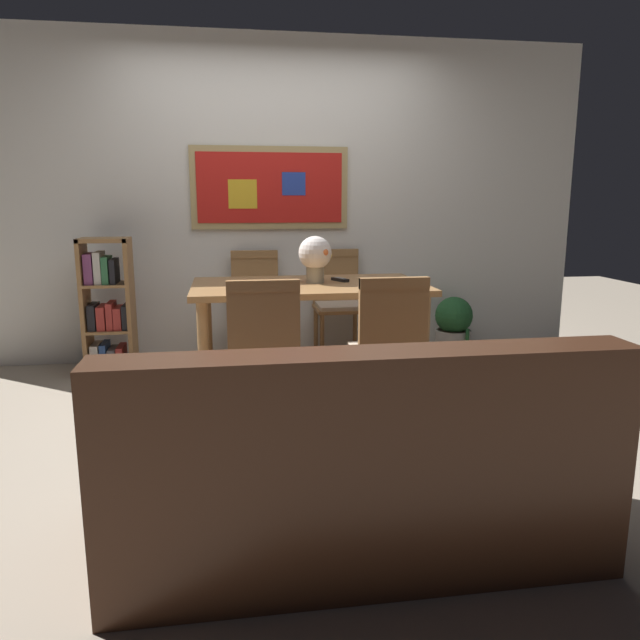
{
  "coord_description": "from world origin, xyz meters",
  "views": [
    {
      "loc": [
        -0.41,
        -3.49,
        1.32
      ],
      "look_at": [
        0.1,
        -0.22,
        0.65
      ],
      "focal_mm": 33.58,
      "sensor_mm": 36.0,
      "label": 1
    }
  ],
  "objects_px": {
    "dining_chair_far_right": "(338,295)",
    "tv_remote": "(340,280)",
    "dining_chair_near_right": "(388,341)",
    "bookshelf": "(108,311)",
    "leather_couch": "(355,470)",
    "flower_vase": "(315,256)",
    "dining_table": "(309,297)",
    "dining_chair_near_left": "(263,346)",
    "potted_ivy": "(453,327)",
    "dining_chair_far_left": "(256,298)"
  },
  "relations": [
    {
      "from": "dining_chair_near_right",
      "to": "bookshelf",
      "type": "distance_m",
      "value": 2.31
    },
    {
      "from": "dining_chair_far_right",
      "to": "tv_remote",
      "type": "bearing_deg",
      "value": -99.3
    },
    {
      "from": "potted_ivy",
      "to": "flower_vase",
      "type": "bearing_deg",
      "value": -151.94
    },
    {
      "from": "dining_chair_near_left",
      "to": "potted_ivy",
      "type": "xyz_separation_m",
      "value": [
        1.7,
        1.55,
        -0.28
      ]
    },
    {
      "from": "dining_chair_near_left",
      "to": "flower_vase",
      "type": "bearing_deg",
      "value": 64.35
    },
    {
      "from": "dining_chair_far_right",
      "to": "tv_remote",
      "type": "xyz_separation_m",
      "value": [
        -0.12,
        -0.73,
        0.23
      ]
    },
    {
      "from": "dining_chair_far_right",
      "to": "flower_vase",
      "type": "height_order",
      "value": "flower_vase"
    },
    {
      "from": "dining_table",
      "to": "bookshelf",
      "type": "bearing_deg",
      "value": 156.51
    },
    {
      "from": "dining_chair_near_left",
      "to": "flower_vase",
      "type": "relative_size",
      "value": 2.86
    },
    {
      "from": "leather_couch",
      "to": "bookshelf",
      "type": "distance_m",
      "value": 2.91
    },
    {
      "from": "flower_vase",
      "to": "dining_chair_near_left",
      "type": "bearing_deg",
      "value": -115.65
    },
    {
      "from": "dining_chair_near_right",
      "to": "flower_vase",
      "type": "xyz_separation_m",
      "value": [
        -0.28,
        0.87,
        0.4
      ]
    },
    {
      "from": "dining_chair_far_right",
      "to": "leather_couch",
      "type": "relative_size",
      "value": 0.51
    },
    {
      "from": "leather_couch",
      "to": "potted_ivy",
      "type": "distance_m",
      "value": 3.01
    },
    {
      "from": "dining_chair_far_left",
      "to": "flower_vase",
      "type": "xyz_separation_m",
      "value": [
        0.38,
        -0.76,
        0.4
      ]
    },
    {
      "from": "bookshelf",
      "to": "potted_ivy",
      "type": "relative_size",
      "value": 2.02
    },
    {
      "from": "dining_chair_near_left",
      "to": "flower_vase",
      "type": "distance_m",
      "value": 1.04
    },
    {
      "from": "dining_chair_near_left",
      "to": "dining_chair_near_right",
      "type": "relative_size",
      "value": 1.0
    },
    {
      "from": "dining_chair_far_right",
      "to": "bookshelf",
      "type": "xyz_separation_m",
      "value": [
        -1.8,
        -0.19,
        -0.05
      ]
    },
    {
      "from": "dining_chair_near_left",
      "to": "leather_couch",
      "type": "distance_m",
      "value": 1.16
    },
    {
      "from": "potted_ivy",
      "to": "dining_chair_far_right",
      "type": "bearing_deg",
      "value": 174.29
    },
    {
      "from": "leather_couch",
      "to": "potted_ivy",
      "type": "xyz_separation_m",
      "value": [
        1.43,
        2.66,
        -0.06
      ]
    },
    {
      "from": "tv_remote",
      "to": "dining_chair_far_right",
      "type": "bearing_deg",
      "value": 80.7
    },
    {
      "from": "bookshelf",
      "to": "flower_vase",
      "type": "relative_size",
      "value": 3.26
    },
    {
      "from": "dining_chair_near_left",
      "to": "leather_couch",
      "type": "relative_size",
      "value": 0.51
    },
    {
      "from": "dining_chair_near_left",
      "to": "bookshelf",
      "type": "height_order",
      "value": "bookshelf"
    },
    {
      "from": "tv_remote",
      "to": "dining_chair_near_right",
      "type": "bearing_deg",
      "value": -83.84
    },
    {
      "from": "bookshelf",
      "to": "flower_vase",
      "type": "bearing_deg",
      "value": -21.64
    },
    {
      "from": "dining_chair_far_left",
      "to": "dining_chair_near_right",
      "type": "bearing_deg",
      "value": -67.99
    },
    {
      "from": "dining_chair_near_left",
      "to": "potted_ivy",
      "type": "relative_size",
      "value": 1.77
    },
    {
      "from": "dining_chair_near_right",
      "to": "potted_ivy",
      "type": "bearing_deg",
      "value": 57.22
    },
    {
      "from": "dining_table",
      "to": "dining_chair_near_left",
      "type": "relative_size",
      "value": 1.72
    },
    {
      "from": "dining_chair_far_left",
      "to": "flower_vase",
      "type": "height_order",
      "value": "flower_vase"
    },
    {
      "from": "dining_chair_near_right",
      "to": "dining_table",
      "type": "bearing_deg",
      "value": 111.7
    },
    {
      "from": "dining_chair_near_right",
      "to": "potted_ivy",
      "type": "height_order",
      "value": "dining_chair_near_right"
    },
    {
      "from": "dining_chair_near_right",
      "to": "flower_vase",
      "type": "height_order",
      "value": "flower_vase"
    },
    {
      "from": "flower_vase",
      "to": "tv_remote",
      "type": "bearing_deg",
      "value": 15.92
    },
    {
      "from": "leather_couch",
      "to": "flower_vase",
      "type": "distance_m",
      "value": 2.07
    },
    {
      "from": "dining_table",
      "to": "dining_chair_far_right",
      "type": "height_order",
      "value": "dining_chair_far_right"
    },
    {
      "from": "dining_chair_far_right",
      "to": "potted_ivy",
      "type": "distance_m",
      "value": 1.03
    },
    {
      "from": "dining_table",
      "to": "dining_chair_far_left",
      "type": "distance_m",
      "value": 0.86
    },
    {
      "from": "dining_chair_far_right",
      "to": "dining_chair_near_right",
      "type": "height_order",
      "value": "same"
    },
    {
      "from": "dining_chair_far_left",
      "to": "bookshelf",
      "type": "height_order",
      "value": "bookshelf"
    },
    {
      "from": "bookshelf",
      "to": "tv_remote",
      "type": "xyz_separation_m",
      "value": [
        1.68,
        -0.54,
        0.28
      ]
    },
    {
      "from": "dining_table",
      "to": "dining_chair_far_right",
      "type": "bearing_deg",
      "value": 66.59
    },
    {
      "from": "dining_chair_near_left",
      "to": "dining_chair_far_right",
      "type": "bearing_deg",
      "value": 66.48
    },
    {
      "from": "dining_chair_far_left",
      "to": "dining_chair_near_left",
      "type": "relative_size",
      "value": 1.0
    },
    {
      "from": "dining_table",
      "to": "dining_chair_near_left",
      "type": "distance_m",
      "value": 0.92
    },
    {
      "from": "leather_couch",
      "to": "potted_ivy",
      "type": "bearing_deg",
      "value": 61.76
    },
    {
      "from": "dining_chair_far_right",
      "to": "bookshelf",
      "type": "height_order",
      "value": "bookshelf"
    }
  ]
}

